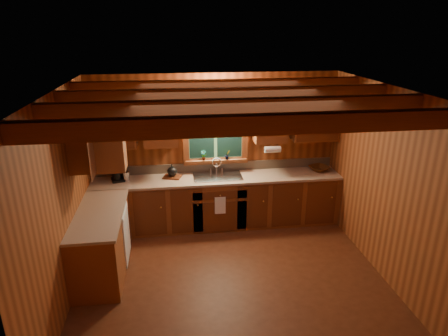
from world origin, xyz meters
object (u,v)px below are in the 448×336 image
object	(u,v)px
coffee_maker	(117,170)
cutting_board	(172,177)
wicker_basket	(319,169)
sink	(218,179)

from	to	relation	value
coffee_maker	cutting_board	distance (m)	0.91
cutting_board	wicker_basket	size ratio (longest dim) A/B	0.86
coffee_maker	wicker_basket	distance (m)	3.48
coffee_maker	cutting_board	xyz separation A→B (m)	(0.90, -0.02, -0.16)
cutting_board	wicker_basket	distance (m)	2.58
sink	cutting_board	bearing A→B (deg)	175.11
wicker_basket	sink	bearing A→B (deg)	-178.54
cutting_board	sink	bearing A→B (deg)	12.42
coffee_maker	wicker_basket	world-z (taller)	coffee_maker
sink	cutting_board	size ratio (longest dim) A/B	2.83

